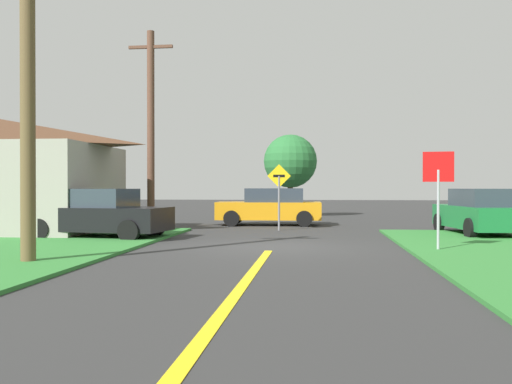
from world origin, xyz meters
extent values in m
plane|color=#303030|center=(0.00, 0.00, 0.00)|extent=(120.00, 120.00, 0.00)
cube|color=yellow|center=(0.00, -8.00, 0.01)|extent=(0.20, 14.00, 0.01)
cylinder|color=#9EA0A8|center=(4.35, -0.85, 1.06)|extent=(0.07, 0.07, 2.12)
cube|color=red|center=(4.35, -0.85, 2.19)|extent=(0.77, 0.15, 0.77)
cube|color=black|center=(-5.81, 2.17, 0.64)|extent=(4.71, 2.57, 0.76)
cube|color=#2D3842|center=(-6.00, 2.20, 1.32)|extent=(2.68, 2.06, 0.60)
cylinder|color=black|center=(-4.17, 2.94, 0.34)|extent=(0.70, 0.31, 0.68)
cylinder|color=black|center=(-4.43, 1.00, 0.34)|extent=(0.70, 0.31, 0.68)
cylinder|color=black|center=(-7.19, 3.34, 0.34)|extent=(0.70, 0.31, 0.68)
cylinder|color=black|center=(-7.45, 1.41, 0.34)|extent=(0.70, 0.31, 0.68)
cube|color=#196B33|center=(6.90, 4.74, 0.64)|extent=(2.37, 4.76, 0.76)
cube|color=#2D3842|center=(6.94, 4.32, 1.32)|extent=(1.92, 2.69, 0.60)
cylinder|color=black|center=(5.81, 6.19, 0.34)|extent=(0.29, 0.70, 0.68)
cylinder|color=black|center=(7.64, 6.39, 0.34)|extent=(0.29, 0.70, 0.68)
cylinder|color=black|center=(6.15, 3.09, 0.34)|extent=(0.29, 0.70, 0.68)
cube|color=orange|center=(-0.84, 9.26, 0.64)|extent=(4.60, 2.07, 0.76)
cube|color=#2D3842|center=(-0.60, 9.27, 1.32)|extent=(2.55, 1.77, 0.60)
cylinder|color=black|center=(-2.36, 8.27, 0.34)|extent=(0.69, 0.24, 0.68)
cylinder|color=black|center=(-2.42, 10.15, 0.34)|extent=(0.69, 0.24, 0.68)
cylinder|color=black|center=(0.73, 8.37, 0.34)|extent=(0.69, 0.24, 0.68)
cylinder|color=black|center=(0.67, 10.25, 0.34)|extent=(0.69, 0.24, 0.68)
cylinder|color=brown|center=(-4.96, -4.15, 3.62)|extent=(0.32, 0.32, 7.23)
cylinder|color=brown|center=(-5.36, 6.54, 3.96)|extent=(0.29, 0.29, 7.92)
cube|color=brown|center=(-5.36, 6.54, 7.28)|extent=(1.80, 0.16, 0.12)
cylinder|color=slate|center=(-0.19, 6.17, 1.05)|extent=(0.08, 0.08, 2.10)
cube|color=yellow|center=(-0.19, 6.17, 2.10)|extent=(0.90, 0.10, 0.91)
cube|color=black|center=(-0.19, 6.17, 2.10)|extent=(0.45, 0.08, 0.10)
cylinder|color=brown|center=(-0.24, 16.92, 0.97)|extent=(0.31, 0.31, 1.94)
sphere|color=#276A32|center=(-0.24, 16.92, 3.16)|extent=(3.03, 3.03, 3.03)
camera|label=1|loc=(1.24, -16.07, 1.67)|focal=40.63mm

